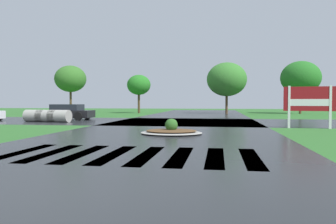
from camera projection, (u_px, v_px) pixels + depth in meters
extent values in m
cube|color=#2D6628|center=(45.00, 210.00, 4.44)|extent=(120.00, 120.00, 0.10)
cube|color=#232628|center=(165.00, 134.00, 14.31)|extent=(10.06, 80.00, 0.01)
cube|color=#232628|center=(185.00, 122.00, 22.90)|extent=(90.00, 9.05, 0.01)
cube|color=white|center=(22.00, 152.00, 9.19)|extent=(0.45, 3.22, 0.01)
cube|color=white|center=(52.00, 153.00, 9.05)|extent=(0.45, 3.22, 0.01)
cube|color=white|center=(82.00, 154.00, 8.91)|extent=(0.45, 3.22, 0.01)
cube|color=white|center=(114.00, 154.00, 8.77)|extent=(0.45, 3.22, 0.01)
cube|color=white|center=(147.00, 155.00, 8.63)|extent=(0.45, 3.22, 0.01)
cube|color=white|center=(180.00, 156.00, 8.49)|extent=(0.45, 3.22, 0.01)
cube|color=white|center=(215.00, 157.00, 8.36)|extent=(0.45, 3.22, 0.01)
cube|color=white|center=(251.00, 158.00, 8.22)|extent=(0.45, 3.22, 0.01)
cube|color=white|center=(330.00, 107.00, 16.94)|extent=(0.13, 0.13, 2.27)
cube|color=white|center=(289.00, 107.00, 17.45)|extent=(0.13, 0.13, 2.27)
cube|color=maroon|center=(309.00, 99.00, 17.18)|extent=(2.59, 0.34, 1.30)
cube|color=white|center=(309.00, 102.00, 17.19)|extent=(1.97, 0.29, 0.36)
ellipsoid|color=#9E9B93|center=(171.00, 133.00, 14.29)|extent=(2.72, 2.30, 0.12)
ellipsoid|color=brown|center=(171.00, 131.00, 14.28)|extent=(2.23, 1.89, 0.10)
sphere|color=#2D6023|center=(171.00, 125.00, 14.28)|extent=(0.56, 0.56, 0.56)
cube|color=black|center=(65.00, 114.00, 25.61)|extent=(4.38, 1.77, 0.56)
cube|color=#1E232B|center=(67.00, 107.00, 25.57)|extent=(2.25, 1.54, 0.47)
cylinder|color=black|center=(41.00, 116.00, 24.95)|extent=(0.64, 0.23, 0.64)
cylinder|color=black|center=(53.00, 115.00, 26.71)|extent=(0.64, 0.23, 0.64)
cylinder|color=black|center=(78.00, 116.00, 24.53)|extent=(0.64, 0.23, 0.64)
cylinder|color=black|center=(87.00, 115.00, 26.29)|extent=(0.64, 0.23, 0.64)
cylinder|color=#9E9B93|center=(35.00, 116.00, 22.95)|extent=(1.58, 1.02, 0.85)
cylinder|color=#9E9B93|center=(47.00, 116.00, 22.68)|extent=(1.58, 1.02, 0.85)
cylinder|color=#9E9B93|center=(59.00, 116.00, 22.42)|extent=(1.58, 1.02, 0.85)
cylinder|color=#4C3823|center=(71.00, 101.00, 41.50)|extent=(0.28, 0.28, 2.93)
ellipsoid|color=#336A25|center=(70.00, 79.00, 41.41)|extent=(3.95, 3.95, 3.36)
cylinder|color=#4C3823|center=(139.00, 103.00, 39.68)|extent=(0.28, 0.28, 2.45)
ellipsoid|color=#267622|center=(139.00, 85.00, 39.61)|extent=(2.87, 2.87, 2.44)
cylinder|color=#4C3823|center=(227.00, 104.00, 37.53)|extent=(0.28, 0.28, 2.37)
ellipsoid|color=#37782D|center=(227.00, 79.00, 37.44)|extent=(4.57, 4.57, 3.88)
cylinder|color=#4C3823|center=(300.00, 103.00, 37.95)|extent=(0.28, 0.28, 2.61)
ellipsoid|color=#256C22|center=(301.00, 78.00, 37.85)|extent=(4.54, 4.54, 3.85)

